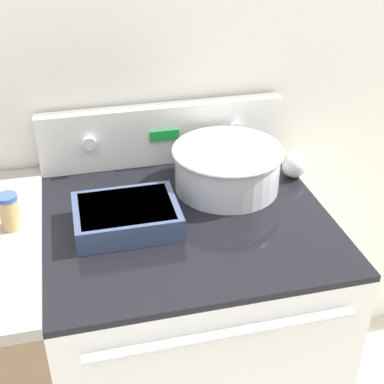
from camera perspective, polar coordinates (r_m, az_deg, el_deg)
kitchen_wall at (r=1.64m, az=-3.79°, el=13.95°), size 8.00×0.05×2.50m
stove_range at (r=1.74m, az=-0.52°, el=-15.49°), size 0.75×0.73×0.94m
control_panel at (r=1.66m, az=-3.16°, el=6.22°), size 0.75×0.07×0.19m
mixing_bowl at (r=1.53m, az=3.78°, el=2.84°), size 0.32×0.32×0.13m
casserole_dish at (r=1.38m, az=-7.01°, el=-2.43°), size 0.27×0.20×0.06m
ladle at (r=1.64m, az=10.58°, el=2.97°), size 0.07×0.32×0.07m
spice_jar_blue_cap at (r=1.41m, az=-18.90°, el=-2.00°), size 0.05×0.05×0.10m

